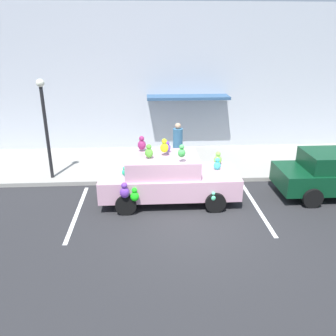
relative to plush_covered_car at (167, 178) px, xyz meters
name	(u,v)px	position (x,y,z in m)	size (l,w,h in m)	color
ground_plane	(194,225)	(0.67, -1.67, -0.80)	(60.00, 60.00, 0.00)	#262628
sidewalk	(178,162)	(0.67, 3.33, -0.73)	(24.00, 4.00, 0.15)	gray
storefront_building	(175,80)	(0.67, 5.48, 2.39)	(24.00, 1.25, 6.40)	#B2B7C1
parking_stripe_front	(257,207)	(2.82, -0.67, -0.80)	(0.12, 3.60, 0.01)	silver
parking_stripe_rear	(77,212)	(-2.82, -0.67, -0.80)	(0.12, 3.60, 0.01)	silver
plush_covered_car	(167,178)	(0.00, 0.00, 0.00)	(4.41, 2.12, 2.10)	#C996AB
teddy_bear_on_sidewalk	(133,164)	(-1.18, 2.08, -0.29)	(0.41, 0.34, 0.79)	#9E723D
street_lamp_post	(45,119)	(-4.18, 1.83, 1.56)	(0.28, 0.28, 3.59)	black
pedestrian_near_shopfront	(178,147)	(0.57, 2.64, 0.18)	(0.38, 0.38, 1.80)	teal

